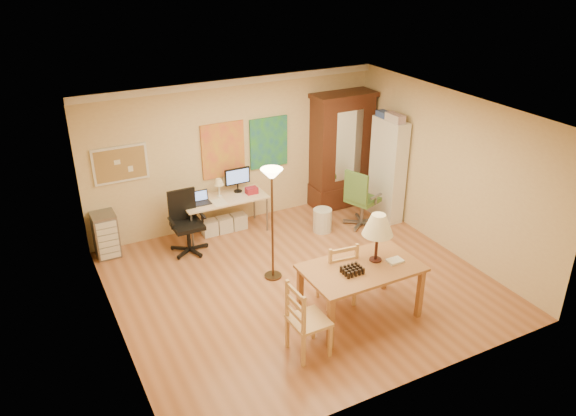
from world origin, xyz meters
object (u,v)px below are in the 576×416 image
bookshelf (387,170)px  computer_desk (225,211)px  armoire (341,157)px  office_chair_black (188,236)px  dining_table (367,255)px  office_chair_green (361,211)px

bookshelf → computer_desk: bearing=164.4°
armoire → bookshelf: 1.01m
office_chair_black → bookshelf: bearing=-6.9°
armoire → dining_table: bearing=-116.7°
office_chair_green → bookshelf: (0.63, 0.11, 0.66)m
office_chair_black → dining_table: bearing=-60.1°
office_chair_green → office_chair_black: bearing=169.7°
computer_desk → office_chair_green: computer_desk is taller
computer_desk → bookshelf: 3.09m
dining_table → office_chair_green: 2.82m
dining_table → computer_desk: (-0.82, 3.23, -0.54)m
computer_desk → dining_table: bearing=-75.8°
office_chair_green → bookshelf: 0.92m
bookshelf → office_chair_black: bearing=173.1°
office_chair_black → armoire: bearing=7.7°
computer_desk → office_chair_green: 2.49m
dining_table → armoire: bearing=63.3°
office_chair_black → armoire: (3.32, 0.45, 0.70)m
computer_desk → armoire: armoire is taller
office_chair_black → office_chair_green: bearing=-10.3°
office_chair_black → bookshelf: bookshelf is taller
dining_table → armoire: size_ratio=0.71×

